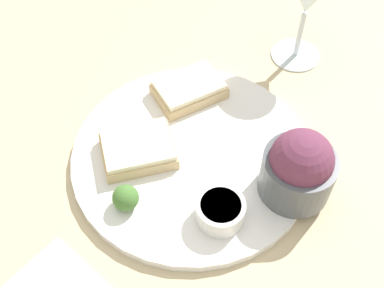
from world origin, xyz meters
TOP-DOWN VIEW (x-y plane):
  - ground_plane at (0.00, 0.00)m, footprint 4.00×4.00m
  - dinner_plate at (0.00, 0.00)m, footprint 0.33×0.33m
  - salad_bowl at (0.09, -0.11)m, footprint 0.09×0.09m
  - sauce_ramekin at (-0.01, -0.10)m, footprint 0.06×0.06m
  - cheese_toast_near at (-0.07, 0.03)m, footprint 0.11×0.09m
  - cheese_toast_far at (0.04, 0.10)m, footprint 0.10×0.07m
  - garnish at (-0.11, -0.04)m, footprint 0.03×0.03m

SIDE VIEW (x-z plane):
  - ground_plane at x=0.00m, z-range 0.00..0.00m
  - dinner_plate at x=0.00m, z-range 0.00..0.01m
  - cheese_toast_near at x=-0.07m, z-range 0.01..0.04m
  - cheese_toast_far at x=0.04m, z-range 0.01..0.04m
  - garnish at x=-0.11m, z-range 0.01..0.05m
  - sauce_ramekin at x=-0.01m, z-range 0.02..0.05m
  - salad_bowl at x=0.09m, z-range 0.01..0.11m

